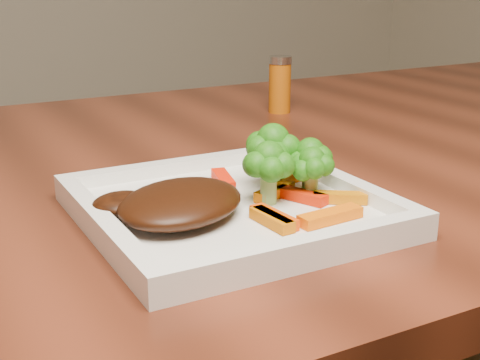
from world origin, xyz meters
name	(u,v)px	position (x,y,z in m)	size (l,w,h in m)	color
plate	(231,212)	(-0.20, -0.33, 0.76)	(0.27, 0.27, 0.01)	white
steak	(181,203)	(-0.25, -0.34, 0.78)	(0.13, 0.10, 0.03)	#351507
broccoli_0	(273,155)	(-0.13, -0.30, 0.80)	(0.06, 0.06, 0.07)	#137615
broccoli_1	(310,161)	(-0.11, -0.33, 0.79)	(0.05, 0.05, 0.06)	#106412
broccoli_2	(312,170)	(-0.11, -0.35, 0.79)	(0.05, 0.05, 0.06)	#187112
broccoli_3	(269,173)	(-0.16, -0.34, 0.79)	(0.06, 0.06, 0.06)	#1D7A14
carrot_0	(330,216)	(-0.14, -0.41, 0.77)	(0.06, 0.02, 0.01)	#F46503
carrot_1	(340,197)	(-0.10, -0.37, 0.77)	(0.05, 0.01, 0.01)	#C76B03
carrot_2	(274,218)	(-0.18, -0.39, 0.77)	(0.05, 0.01, 0.01)	#EF4303
carrot_3	(295,176)	(-0.10, -0.29, 0.77)	(0.05, 0.01, 0.01)	#D74D03
carrot_4	(223,180)	(-0.17, -0.27, 0.77)	(0.06, 0.01, 0.01)	#F11D03
carrot_5	(301,196)	(-0.13, -0.35, 0.77)	(0.05, 0.01, 0.01)	red
carrot_6	(275,192)	(-0.14, -0.33, 0.77)	(0.05, 0.01, 0.01)	orange
spice_shaker	(280,84)	(0.10, 0.06, 0.80)	(0.04, 0.04, 0.09)	#B15509
carrot_7	(272,220)	(-0.19, -0.39, 0.77)	(0.05, 0.01, 0.01)	#CB6303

